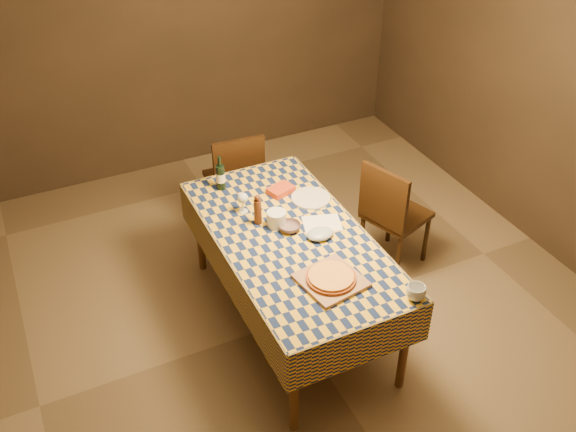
{
  "coord_description": "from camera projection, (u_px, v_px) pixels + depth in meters",
  "views": [
    {
      "loc": [
        -1.45,
        -2.99,
        3.34
      ],
      "look_at": [
        0.0,
        0.05,
        0.9
      ],
      "focal_mm": 40.0,
      "sensor_mm": 36.0,
      "label": 1
    }
  ],
  "objects": [
    {
      "name": "deli_tub",
      "position": [
        276.0,
        219.0,
        4.26
      ],
      "size": [
        0.16,
        0.16,
        0.11
      ],
      "primitive_type": "cylinder",
      "rotation": [
        0.0,
        0.0,
        0.31
      ],
      "color": "silver",
      "rests_on": "dining_table"
    },
    {
      "name": "chair_right",
      "position": [
        391.0,
        211.0,
        4.84
      ],
      "size": [
        0.54,
        0.54,
        0.93
      ],
      "color": "black",
      "rests_on": "ground"
    },
    {
      "name": "room",
      "position": [
        292.0,
        160.0,
        3.85
      ],
      "size": [
        5.0,
        5.1,
        2.7
      ],
      "color": "brown",
      "rests_on": "ground"
    },
    {
      "name": "pizza",
      "position": [
        331.0,
        277.0,
        3.81
      ],
      "size": [
        0.32,
        0.32,
        0.03
      ],
      "color": "#944218",
      "rests_on": "cutting_board"
    },
    {
      "name": "wine_glass",
      "position": [
        243.0,
        199.0,
        4.36
      ],
      "size": [
        0.08,
        0.08,
        0.15
      ],
      "color": "silver",
      "rests_on": "dining_table"
    },
    {
      "name": "dining_table",
      "position": [
        291.0,
        245.0,
        4.24
      ],
      "size": [
        0.94,
        1.84,
        0.77
      ],
      "color": "brown",
      "rests_on": "ground"
    },
    {
      "name": "tumbler",
      "position": [
        416.0,
        293.0,
        3.69
      ],
      "size": [
        0.14,
        0.14,
        0.09
      ],
      "primitive_type": "imported",
      "rotation": [
        0.0,
        0.0,
        -0.24
      ],
      "color": "silver",
      "rests_on": "dining_table"
    },
    {
      "name": "pepper_mill",
      "position": [
        258.0,
        210.0,
        4.25
      ],
      "size": [
        0.07,
        0.07,
        0.22
      ],
      "color": "#482111",
      "rests_on": "dining_table"
    },
    {
      "name": "chair_far",
      "position": [
        236.0,
        177.0,
        5.23
      ],
      "size": [
        0.45,
        0.46,
        0.93
      ],
      "color": "black",
      "rests_on": "ground"
    },
    {
      "name": "wine_bottle",
      "position": [
        221.0,
        177.0,
        4.6
      ],
      "size": [
        0.08,
        0.08,
        0.27
      ],
      "color": "black",
      "rests_on": "dining_table"
    },
    {
      "name": "white_plate",
      "position": [
        311.0,
        198.0,
        4.54
      ],
      "size": [
        0.37,
        0.37,
        0.02
      ],
      "primitive_type": "cylinder",
      "rotation": [
        0.0,
        0.0,
        -0.43
      ],
      "color": "silver",
      "rests_on": "dining_table"
    },
    {
      "name": "bowl",
      "position": [
        290.0,
        227.0,
        4.24
      ],
      "size": [
        0.19,
        0.19,
        0.05
      ],
      "primitive_type": "imported",
      "rotation": [
        0.0,
        0.0,
        0.37
      ],
      "color": "#644B54",
      "rests_on": "dining_table"
    },
    {
      "name": "cutting_board",
      "position": [
        331.0,
        280.0,
        3.83
      ],
      "size": [
        0.4,
        0.4,
        0.02
      ],
      "primitive_type": "cube",
      "rotation": [
        0.0,
        0.0,
        0.17
      ],
      "color": "#976647",
      "rests_on": "dining_table"
    },
    {
      "name": "flour_patch",
      "position": [
        322.0,
        223.0,
        4.3
      ],
      "size": [
        0.3,
        0.26,
        0.0
      ],
      "primitive_type": "cube",
      "rotation": [
        0.0,
        0.0,
        -0.29
      ],
      "color": "white",
      "rests_on": "dining_table"
    },
    {
      "name": "flour_bag",
      "position": [
        320.0,
        234.0,
        4.17
      ],
      "size": [
        0.22,
        0.19,
        0.05
      ],
      "primitive_type": "ellipsoid",
      "rotation": [
        0.0,
        0.0,
        -0.35
      ],
      "color": "#97A7C1",
      "rests_on": "dining_table"
    },
    {
      "name": "takeout_container",
      "position": [
        281.0,
        190.0,
        4.6
      ],
      "size": [
        0.21,
        0.18,
        0.05
      ],
      "primitive_type": "cube",
      "rotation": [
        0.0,
        0.0,
        0.31
      ],
      "color": "#C43D19",
      "rests_on": "dining_table"
    }
  ]
}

